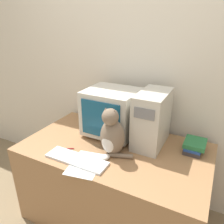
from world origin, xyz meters
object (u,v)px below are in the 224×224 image
pen (65,149)px  computer_tower (152,119)px  crt_monitor (111,112)px  keyboard (77,159)px  cat (112,135)px  book_stack (194,146)px

pen → computer_tower: bearing=35.4°
crt_monitor → keyboard: crt_monitor is taller
crt_monitor → pen: (-0.20, -0.39, -0.20)m
computer_tower → cat: computer_tower is taller
keyboard → book_stack: size_ratio=2.28×
computer_tower → crt_monitor: bearing=-179.4°
crt_monitor → pen: 0.49m
computer_tower → book_stack: 0.38m
crt_monitor → pen: bearing=-117.3°
keyboard → cat: bearing=45.7°
keyboard → book_stack: book_stack is taller
computer_tower → pen: computer_tower is taller
cat → pen: size_ratio=3.06×
computer_tower → cat: 0.36m
cat → book_stack: bearing=35.6°
cat → book_stack: size_ratio=1.83×
computer_tower → book_stack: size_ratio=2.12×
keyboard → cat: (0.19, 0.19, 0.15)m
pen → crt_monitor: bearing=62.7°
keyboard → pen: bearing=154.8°
book_stack → pen: 1.00m
crt_monitor → keyboard: (-0.04, -0.47, -0.20)m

